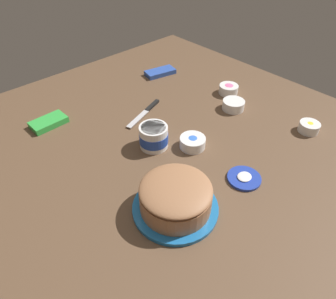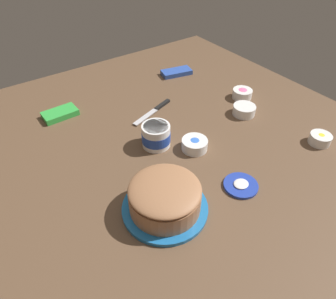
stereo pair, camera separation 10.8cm
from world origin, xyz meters
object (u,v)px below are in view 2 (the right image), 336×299
sprinkle_bowl_blue (195,144)px  candy_box_upper (176,72)px  sprinkle_bowl_rainbow (244,110)px  sprinkle_bowl_yellow (320,138)px  frosting_tub_lid (241,185)px  candy_box_lower (60,114)px  frosted_cake (165,199)px  spreading_knife (156,110)px  frosting_tub (156,135)px  sprinkle_bowl_pink (242,93)px

sprinkle_bowl_blue → candy_box_upper: 0.60m
sprinkle_bowl_rainbow → sprinkle_bowl_yellow: 0.32m
frosting_tub_lid → candy_box_lower: (0.34, -0.73, 0.01)m
frosted_cake → spreading_knife: 0.54m
frosting_tub → sprinkle_bowl_yellow: size_ratio=1.35×
spreading_knife → candy_box_lower: size_ratio=1.62×
frosting_tub → sprinkle_bowl_pink: frosting_tub is taller
frosted_cake → sprinkle_bowl_rainbow: (-0.57, -0.23, -0.03)m
frosting_tub → sprinkle_bowl_pink: 0.52m
sprinkle_bowl_blue → sprinkle_bowl_yellow: (-0.41, 0.25, -0.00)m
frosting_tub → candy_box_upper: size_ratio=0.70×
frosting_tub_lid → sprinkle_bowl_blue: bearing=-89.1°
frosting_tub_lid → candy_box_upper: (-0.30, -0.76, 0.01)m
sprinkle_bowl_pink → sprinkle_bowl_yellow: 0.41m
spreading_knife → sprinkle_bowl_blue: sprinkle_bowl_blue is taller
spreading_knife → candy_box_upper: 0.36m
frosted_cake → candy_box_lower: (0.08, -0.67, -0.04)m
candy_box_upper → spreading_knife: bearing=51.4°
frosting_tub → candy_box_lower: bearing=-60.0°
spreading_knife → sprinkle_bowl_rainbow: bearing=140.8°
sprinkle_bowl_blue → frosting_tub: bearing=-44.8°
spreading_knife → candy_box_lower: 0.41m
sprinkle_bowl_rainbow → candy_box_lower: bearing=-34.1°
frosted_cake → candy_box_upper: 0.89m
frosting_tub_lid → frosting_tub: bearing=-72.5°
sprinkle_bowl_pink → frosted_cake: bearing=26.3°
candy_box_lower → candy_box_upper: size_ratio=0.92×
frosting_tub → candy_box_lower: 0.46m
spreading_knife → sprinkle_bowl_blue: bearing=85.5°
candy_box_lower → candy_box_upper: 0.64m
frosting_tub_lid → sprinkle_bowl_rainbow: (-0.32, -0.29, 0.02)m
frosted_cake → sprinkle_bowl_blue: 0.30m
sprinkle_bowl_rainbow → sprinkle_bowl_pink: 0.14m
candy_box_lower → candy_box_upper: candy_box_lower is taller
spreading_knife → sprinkle_bowl_yellow: sprinkle_bowl_yellow is taller
sprinkle_bowl_blue → sprinkle_bowl_pink: sprinkle_bowl_pink is taller
sprinkle_bowl_pink → candy_box_lower: size_ratio=0.63×
spreading_knife → frosting_tub: bearing=57.2°
sprinkle_bowl_blue → frosted_cake: bearing=34.0°
spreading_knife → candy_box_lower: bearing=-29.4°
spreading_knife → sprinkle_bowl_blue: size_ratio=2.38×
candy_box_lower → frosting_tub: bearing=118.5°
frosted_cake → frosting_tub: 0.31m
frosted_cake → sprinkle_bowl_rainbow: bearing=-158.3°
sprinkle_bowl_yellow → sprinkle_bowl_blue: bearing=-31.2°
sprinkle_bowl_rainbow → candy_box_upper: bearing=-88.1°
frosted_cake → sprinkle_bowl_yellow: (-0.66, 0.08, -0.03)m
frosting_tub → sprinkle_bowl_yellow: (-0.51, 0.35, -0.02)m
frosted_cake → sprinkle_bowl_blue: bearing=-146.0°
candy_box_upper → sprinkle_bowl_pink: bearing=118.9°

